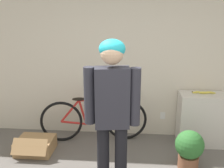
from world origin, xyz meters
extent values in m
cube|color=beige|center=(0.00, 2.46, 1.30)|extent=(8.00, 0.06, 2.60)
cube|color=white|center=(0.55, 2.43, 0.35)|extent=(0.08, 0.01, 0.12)
cube|color=beige|center=(1.13, 2.20, 0.41)|extent=(0.71, 0.43, 0.82)
cylinder|color=black|center=(-0.27, 0.83, 0.43)|extent=(0.14, 0.14, 0.86)
cylinder|color=black|center=(-0.07, 0.83, 0.43)|extent=(0.14, 0.14, 0.86)
cube|color=#2D2D38|center=(-0.17, 0.83, 1.18)|extent=(0.38, 0.24, 0.64)
cylinder|color=#2D2D38|center=(-0.41, 0.83, 1.20)|extent=(0.12, 0.12, 0.61)
cylinder|color=#2D2D38|center=(0.07, 0.83, 1.20)|extent=(0.12, 0.12, 0.61)
sphere|color=#DBB28E|center=(-0.17, 0.83, 1.65)|extent=(0.23, 0.23, 0.23)
ellipsoid|color=#23B7CC|center=(-0.17, 0.85, 1.69)|extent=(0.27, 0.24, 0.20)
torus|color=black|center=(-1.09, 2.06, 0.34)|extent=(0.68, 0.14, 0.68)
torus|color=black|center=(-0.06, 2.21, 0.34)|extent=(0.68, 0.14, 0.68)
cylinder|color=red|center=(-0.90, 2.09, 0.31)|extent=(0.40, 0.09, 0.08)
cylinder|color=red|center=(-0.95, 2.08, 0.52)|extent=(0.32, 0.08, 0.38)
cylinder|color=red|center=(-0.75, 2.11, 0.49)|extent=(0.14, 0.05, 0.41)
cylinder|color=red|center=(-0.44, 2.16, 0.48)|extent=(0.55, 0.12, 0.42)
cylinder|color=red|center=(-0.49, 2.15, 0.69)|extent=(0.63, 0.13, 0.05)
cylinder|color=red|center=(-0.12, 2.20, 0.51)|extent=(0.16, 0.06, 0.35)
cylinder|color=red|center=(-0.16, 2.20, 0.71)|extent=(0.07, 0.04, 0.08)
cylinder|color=red|center=(-0.14, 2.20, 0.74)|extent=(0.09, 0.46, 0.02)
ellipsoid|color=black|center=(-0.80, 2.10, 0.71)|extent=(0.23, 0.11, 0.05)
ellipsoid|color=#EAD64C|center=(1.13, 2.23, 0.83)|extent=(0.17, 0.04, 0.04)
ellipsoid|color=#EAD64C|center=(1.03, 2.24, 0.83)|extent=(0.15, 0.10, 0.03)
ellipsoid|color=#EAD64C|center=(1.24, 2.24, 0.83)|extent=(0.15, 0.09, 0.03)
sphere|color=brown|center=(0.97, 2.26, 0.83)|extent=(0.02, 0.02, 0.02)
cube|color=#A87F51|center=(-1.40, 1.69, 0.10)|extent=(0.53, 0.44, 0.21)
cube|color=#A87F51|center=(-1.40, 1.47, 0.20)|extent=(0.51, 0.16, 0.20)
cylinder|color=brown|center=(0.81, 1.46, 0.09)|extent=(0.27, 0.27, 0.18)
sphere|color=#2D6B2D|center=(0.81, 1.46, 0.34)|extent=(0.38, 0.38, 0.38)
camera|label=1|loc=(0.06, -1.74, 2.04)|focal=42.00mm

